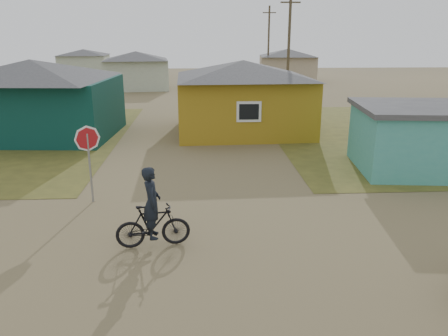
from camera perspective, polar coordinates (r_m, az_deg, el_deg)
The scene contains 11 objects.
ground at distance 11.14m, azimuth -3.67°, elevation -11.09°, with size 120.00×120.00×0.00m, color olive.
house_teal at distance 25.08m, azimuth -23.57°, elevation 8.43°, with size 8.93×7.08×4.00m.
house_yellow at distance 24.15m, azimuth 2.50°, elevation 9.42°, with size 7.72×6.76×3.90m.
shed_turquoise at distance 19.21m, azimuth 26.10°, elevation 3.54°, with size 6.71×4.93×2.60m.
house_pale_west at distance 44.38m, azimuth -11.36°, elevation 12.48°, with size 7.04×6.15×3.60m.
house_beige_east at distance 50.89m, azimuth 8.26°, elevation 13.20°, with size 6.95×6.05×3.60m.
house_pale_north at distance 57.69m, azimuth -17.78°, elevation 12.93°, with size 6.28×5.81×3.40m.
utility_pole_near at distance 32.46m, azimuth 8.44°, elevation 15.04°, with size 1.40×0.20×8.00m.
utility_pole_far at distance 48.39m, azimuth 5.83°, elevation 15.79°, with size 1.40×0.20×8.00m.
stop_sign at distance 14.38m, azimuth -17.33°, elevation 2.68°, with size 0.82×0.18×2.54m.
cyclist at distance 11.29m, azimuth -9.31°, elevation -6.49°, with size 1.95×0.80×2.14m.
Camera 1 is at (0.17, -9.81, 5.28)m, focal length 35.00 mm.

